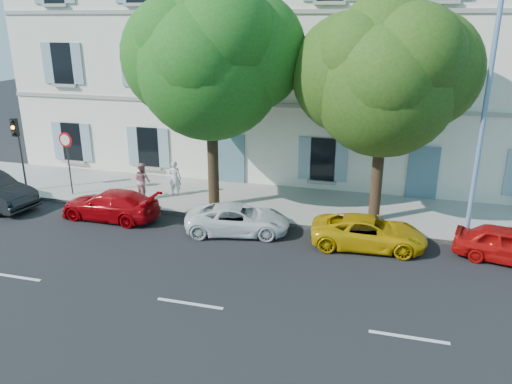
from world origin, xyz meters
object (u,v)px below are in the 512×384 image
(traffic_light, at_px, (17,139))
(pedestrian_a, at_px, (175,178))
(pedestrian_b, at_px, (143,181))
(car_white_coupe, at_px, (238,219))
(road_sign, at_px, (67,150))
(car_red_coupe, at_px, (110,205))
(street_lamp, at_px, (487,104))
(tree_right, at_px, (385,84))
(tree_left, at_px, (210,66))
(car_yellow_supercar, at_px, (369,232))
(car_red_hatchback, at_px, (510,245))

(traffic_light, xyz_separation_m, pedestrian_a, (6.93, 1.37, -1.67))
(traffic_light, relative_size, pedestrian_b, 2.07)
(car_white_coupe, xyz_separation_m, road_sign, (-8.46, 1.80, 1.66))
(traffic_light, height_order, pedestrian_b, traffic_light)
(car_red_coupe, height_order, street_lamp, street_lamp)
(street_lamp, bearing_deg, tree_right, 162.92)
(car_white_coupe, bearing_deg, pedestrian_b, 55.23)
(traffic_light, xyz_separation_m, street_lamp, (19.06, -0.25, 2.41))
(tree_right, relative_size, road_sign, 2.89)
(traffic_light, relative_size, road_sign, 1.19)
(street_lamp, bearing_deg, tree_left, 175.62)
(car_white_coupe, relative_size, street_lamp, 0.45)
(car_yellow_supercar, relative_size, traffic_light, 1.18)
(car_red_coupe, bearing_deg, road_sign, -118.47)
(road_sign, bearing_deg, car_red_coupe, -30.60)
(road_sign, bearing_deg, tree_right, 2.36)
(car_red_coupe, distance_m, tree_left, 6.83)
(car_red_hatchback, xyz_separation_m, tree_left, (-11.13, 1.99, 5.35))
(tree_left, bearing_deg, tree_right, 2.28)
(car_red_coupe, relative_size, street_lamp, 0.47)
(car_red_coupe, relative_size, tree_left, 0.45)
(traffic_light, bearing_deg, tree_right, 2.84)
(car_white_coupe, distance_m, pedestrian_a, 4.88)
(tree_right, bearing_deg, pedestrian_a, 176.17)
(tree_left, xyz_separation_m, street_lamp, (9.97, -0.76, -0.92))
(car_white_coupe, distance_m, car_yellow_supercar, 4.84)
(tree_left, distance_m, street_lamp, 10.05)
(car_white_coupe, bearing_deg, traffic_light, 69.92)
(car_red_hatchback, xyz_separation_m, tree_right, (-4.50, 2.25, 4.84))
(pedestrian_b, bearing_deg, car_red_hatchback, -160.87)
(tree_right, relative_size, pedestrian_a, 5.18)
(tree_left, bearing_deg, road_sign, -177.55)
(road_sign, bearing_deg, car_yellow_supercar, -7.61)
(car_white_coupe, xyz_separation_m, street_lamp, (8.26, 1.32, 4.48))
(car_red_hatchback, xyz_separation_m, pedestrian_a, (-13.29, 2.84, 0.35))
(car_red_coupe, relative_size, car_yellow_supercar, 1.01)
(car_red_coupe, bearing_deg, tree_left, 121.71)
(car_white_coupe, distance_m, road_sign, 8.81)
(tree_left, relative_size, street_lamp, 1.05)
(tree_left, height_order, street_lamp, tree_left)
(pedestrian_a, bearing_deg, road_sign, 9.96)
(traffic_light, bearing_deg, pedestrian_a, 11.17)
(car_red_hatchback, xyz_separation_m, road_sign, (-17.88, 1.70, 1.61))
(car_yellow_supercar, bearing_deg, pedestrian_a, 67.75)
(car_red_coupe, height_order, pedestrian_a, pedestrian_a)
(road_sign, height_order, street_lamp, street_lamp)
(road_sign, height_order, pedestrian_b, road_sign)
(pedestrian_b, bearing_deg, car_white_coupe, -175.80)
(road_sign, xyz_separation_m, pedestrian_a, (4.60, 1.14, -1.26))
(car_yellow_supercar, height_order, pedestrian_b, pedestrian_b)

